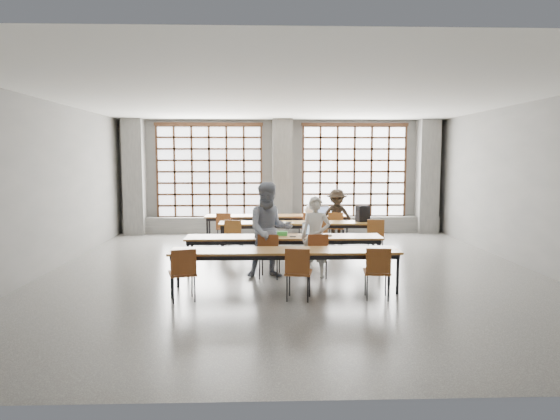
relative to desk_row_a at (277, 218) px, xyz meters
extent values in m
plane|color=#52524F|center=(0.20, -3.77, -0.66)|extent=(11.00, 11.00, 0.00)
plane|color=silver|center=(0.20, -3.77, 2.84)|extent=(11.00, 11.00, 0.00)
plane|color=#595957|center=(0.20, 1.73, 1.09)|extent=(10.00, 0.00, 10.00)
plane|color=#595957|center=(0.20, -9.27, 1.09)|extent=(10.00, 0.00, 10.00)
plane|color=#595957|center=(-4.80, -3.77, 1.09)|extent=(0.00, 11.00, 11.00)
plane|color=#595957|center=(5.20, -3.77, 1.09)|extent=(0.00, 11.00, 11.00)
cube|color=#535350|center=(-4.30, 1.45, 1.09)|extent=(0.60, 0.55, 3.50)
cube|color=#535350|center=(0.20, 1.45, 1.09)|extent=(0.60, 0.55, 3.50)
cube|color=#535350|center=(4.70, 1.45, 1.09)|extent=(0.60, 0.55, 3.50)
cube|color=white|center=(-2.05, 1.71, 1.24)|extent=(3.20, 0.02, 2.80)
cube|color=black|center=(-2.05, 1.63, 1.24)|extent=(3.20, 0.05, 2.80)
cube|color=black|center=(-2.05, 1.63, -0.21)|extent=(3.32, 0.07, 0.10)
cube|color=black|center=(-2.05, 1.63, 2.69)|extent=(3.32, 0.07, 0.10)
cube|color=white|center=(2.45, 1.71, 1.24)|extent=(3.20, 0.02, 2.80)
cube|color=black|center=(2.45, 1.63, 1.24)|extent=(3.20, 0.05, 2.80)
cube|color=black|center=(2.45, 1.63, -0.21)|extent=(3.32, 0.07, 0.10)
cube|color=black|center=(2.45, 1.63, 2.69)|extent=(3.32, 0.07, 0.10)
cube|color=#535350|center=(0.20, 1.53, -0.41)|extent=(9.80, 0.35, 0.50)
cube|color=brown|center=(0.00, 0.00, 0.05)|extent=(4.00, 0.70, 0.04)
cube|color=black|center=(0.00, 0.00, -0.01)|extent=(3.90, 0.64, 0.08)
cylinder|color=black|center=(-1.92, -0.29, -0.32)|extent=(0.05, 0.05, 0.69)
cylinder|color=black|center=(-1.92, 0.29, -0.32)|extent=(0.05, 0.05, 0.69)
cylinder|color=black|center=(1.92, -0.29, -0.32)|extent=(0.05, 0.05, 0.69)
cylinder|color=black|center=(1.92, 0.29, -0.32)|extent=(0.05, 0.05, 0.69)
cube|color=brown|center=(0.52, -1.50, 0.05)|extent=(4.00, 0.70, 0.04)
cube|color=black|center=(0.52, -1.50, -0.01)|extent=(3.90, 0.64, 0.08)
cylinder|color=black|center=(-1.40, -1.79, -0.32)|extent=(0.05, 0.05, 0.69)
cylinder|color=black|center=(-1.40, -1.21, -0.32)|extent=(0.05, 0.05, 0.69)
cylinder|color=black|center=(2.44, -1.79, -0.32)|extent=(0.05, 0.05, 0.69)
cylinder|color=black|center=(2.44, -1.21, -0.32)|extent=(0.05, 0.05, 0.69)
cube|color=brown|center=(0.03, -3.74, 0.05)|extent=(4.00, 0.70, 0.04)
cube|color=black|center=(0.03, -3.74, -0.01)|extent=(3.90, 0.64, 0.08)
cylinder|color=black|center=(-1.89, -4.03, -0.32)|extent=(0.05, 0.05, 0.69)
cylinder|color=black|center=(-1.89, -3.45, -0.32)|extent=(0.05, 0.05, 0.69)
cylinder|color=black|center=(1.95, -4.03, -0.32)|extent=(0.05, 0.05, 0.69)
cylinder|color=black|center=(1.95, -3.45, -0.32)|extent=(0.05, 0.05, 0.69)
cube|color=brown|center=(-0.01, -5.25, 0.05)|extent=(4.00, 0.70, 0.04)
cube|color=black|center=(-0.01, -5.25, -0.01)|extent=(3.90, 0.64, 0.08)
cylinder|color=black|center=(-1.93, -5.54, -0.32)|extent=(0.05, 0.05, 0.69)
cylinder|color=black|center=(-1.93, -4.96, -0.32)|extent=(0.05, 0.05, 0.69)
cylinder|color=black|center=(1.91, -5.54, -0.32)|extent=(0.05, 0.05, 0.69)
cylinder|color=black|center=(1.91, -4.96, -0.32)|extent=(0.05, 0.05, 0.69)
cube|color=brown|center=(-1.40, -0.55, -0.21)|extent=(0.50, 0.50, 0.04)
cube|color=brown|center=(-1.44, -0.75, 0.02)|extent=(0.40, 0.11, 0.40)
cylinder|color=black|center=(-1.40, -0.55, -0.44)|extent=(0.02, 0.02, 0.45)
cube|color=brown|center=(0.80, -0.55, -0.21)|extent=(0.52, 0.52, 0.04)
cube|color=brown|center=(0.86, -0.74, 0.02)|extent=(0.39, 0.14, 0.40)
cylinder|color=black|center=(0.80, -0.55, -0.44)|extent=(0.02, 0.02, 0.45)
cube|color=brown|center=(1.60, -0.55, -0.21)|extent=(0.53, 0.53, 0.04)
cube|color=brown|center=(1.54, -0.74, 0.02)|extent=(0.39, 0.15, 0.40)
cylinder|color=black|center=(1.60, -0.55, -0.44)|extent=(0.02, 0.02, 0.45)
cube|color=brown|center=(-1.08, -2.05, -0.21)|extent=(0.46, 0.46, 0.04)
cube|color=brown|center=(-1.11, -2.25, 0.02)|extent=(0.40, 0.07, 0.40)
cylinder|color=black|center=(-1.08, -2.05, -0.44)|extent=(0.02, 0.02, 0.45)
cube|color=brown|center=(0.92, -2.05, -0.21)|extent=(0.45, 0.45, 0.04)
cube|color=brown|center=(0.93, -2.25, 0.02)|extent=(0.40, 0.06, 0.40)
cylinder|color=black|center=(0.92, -2.05, -0.44)|extent=(0.02, 0.02, 0.45)
cube|color=brown|center=(2.32, -2.05, -0.21)|extent=(0.50, 0.50, 0.04)
cube|color=brown|center=(2.27, -2.25, 0.02)|extent=(0.40, 0.12, 0.40)
cylinder|color=black|center=(2.32, -2.05, -0.44)|extent=(0.02, 0.02, 0.45)
cube|color=brown|center=(-0.27, -4.29, -0.21)|extent=(0.48, 0.48, 0.04)
cube|color=brown|center=(-0.30, -4.49, 0.02)|extent=(0.40, 0.09, 0.40)
cylinder|color=black|center=(-0.27, -4.29, -0.44)|extent=(0.02, 0.02, 0.45)
cube|color=brown|center=(0.63, -4.29, -0.21)|extent=(0.47, 0.47, 0.04)
cube|color=brown|center=(0.65, -4.49, 0.02)|extent=(0.40, 0.08, 0.40)
cylinder|color=black|center=(0.63, -4.29, -0.44)|extent=(0.02, 0.02, 0.45)
cube|color=brown|center=(-1.71, -5.80, -0.21)|extent=(0.52, 0.52, 0.04)
cube|color=brown|center=(-1.66, -5.99, 0.02)|extent=(0.39, 0.14, 0.40)
cylinder|color=black|center=(-1.71, -5.80, -0.44)|extent=(0.02, 0.02, 0.45)
cube|color=brown|center=(0.19, -5.80, -0.21)|extent=(0.49, 0.49, 0.04)
cube|color=brown|center=(0.15, -6.00, 0.02)|extent=(0.40, 0.10, 0.40)
cylinder|color=black|center=(0.19, -5.80, -0.44)|extent=(0.02, 0.02, 0.45)
cube|color=brown|center=(1.49, -5.80, -0.21)|extent=(0.47, 0.47, 0.04)
cube|color=brown|center=(1.46, -6.00, 0.02)|extent=(0.40, 0.08, 0.40)
cylinder|color=black|center=(1.49, -5.80, -0.44)|extent=(0.02, 0.02, 0.45)
imported|color=silver|center=(0.63, -4.24, 0.13)|extent=(0.65, 0.49, 1.58)
imported|color=#182749|center=(-0.27, -4.24, 0.27)|extent=(0.99, 0.82, 1.87)
imported|color=black|center=(1.60, -0.50, 0.08)|extent=(0.98, 0.59, 1.48)
cube|color=silver|center=(0.58, -3.69, 0.08)|extent=(0.39, 0.31, 0.02)
cube|color=black|center=(0.58, -3.70, 0.09)|extent=(0.32, 0.22, 0.00)
cube|color=silver|center=(0.60, -3.56, 0.20)|extent=(0.37, 0.12, 0.26)
cube|color=#87B7E9|center=(0.60, -3.57, 0.17)|extent=(0.31, 0.09, 0.21)
cube|color=silver|center=(1.35, 0.05, 0.08)|extent=(0.41, 0.34, 0.02)
cube|color=black|center=(1.35, 0.04, 0.09)|extent=(0.34, 0.25, 0.00)
cube|color=silver|center=(1.31, 0.19, 0.20)|extent=(0.37, 0.16, 0.26)
cube|color=#89A7EC|center=(1.32, 0.17, 0.17)|extent=(0.31, 0.13, 0.21)
ellipsoid|color=white|center=(0.98, -3.76, 0.08)|extent=(0.11, 0.09, 0.04)
cube|color=green|center=(-0.02, -3.66, 0.11)|extent=(0.26, 0.13, 0.09)
cube|color=black|center=(0.21, -3.84, 0.07)|extent=(0.14, 0.08, 0.01)
cube|color=white|center=(-0.08, -1.45, 0.07)|extent=(0.36, 0.34, 0.00)
cube|color=white|center=(0.22, -1.55, 0.07)|extent=(0.36, 0.32, 0.00)
cube|color=black|center=(2.12, -1.45, 0.27)|extent=(0.37, 0.30, 0.40)
ellipsoid|color=white|center=(0.90, 0.05, 0.21)|extent=(0.27, 0.22, 0.29)
cube|color=#B0151A|center=(-1.71, -5.80, -0.16)|extent=(0.20, 0.09, 0.06)
camera|label=1|loc=(-0.39, -13.84, 1.67)|focal=32.00mm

